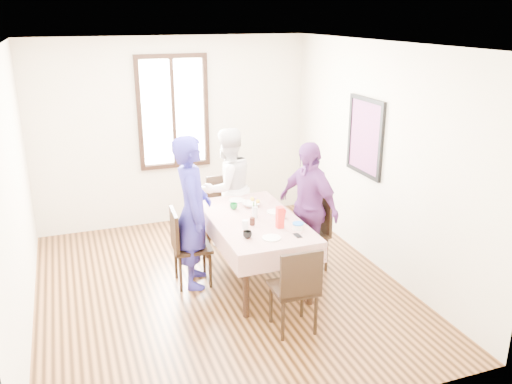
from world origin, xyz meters
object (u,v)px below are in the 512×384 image
dining_table (255,250)px  person_left (192,212)px  chair_near (293,288)px  person_right (307,207)px  chair_left (192,247)px  person_far (226,187)px  chair_right (308,233)px  chair_far (226,211)px

dining_table → person_left: size_ratio=0.93×
dining_table → chair_near: bearing=-90.0°
dining_table → person_left: 0.86m
person_left → person_right: 1.38m
dining_table → chair_near: size_ratio=1.78×
chair_left → person_far: (0.71, 0.94, 0.34)m
person_left → person_far: person_left is taller
dining_table → chair_right: chair_right is taller
chair_near → person_far: (0.00, 2.21, 0.34)m
chair_right → chair_near: (-0.71, -1.17, 0.00)m
chair_near → person_far: size_ratio=0.57×
chair_left → chair_far: same height
dining_table → chair_left: chair_left is taller
person_left → chair_far: bearing=-22.5°
dining_table → person_right: size_ratio=1.02×
dining_table → chair_left: bearing=167.8°
dining_table → person_right: 0.81m
chair_left → chair_far: 1.19m
chair_right → person_right: bearing=85.0°
person_far → person_right: size_ratio=1.00×
dining_table → chair_left: size_ratio=1.78×
chair_right → person_left: size_ratio=0.52×
person_right → chair_right: bearing=70.8°
chair_far → person_right: bearing=119.5°
person_far → person_left: bearing=36.3°
chair_left → person_far: bearing=146.0°
chair_near → person_left: 1.50m
chair_left → chair_right: bearing=88.7°
person_left → person_far: bearing=-23.0°
chair_far → chair_near: same height
person_left → person_right: size_ratio=1.10×
person_left → person_far: 1.17m
chair_near → person_left: size_ratio=0.52×
dining_table → person_right: bearing=4.2°
dining_table → chair_far: (0.00, 1.12, 0.08)m
chair_left → person_left: person_left is taller
chair_near → person_right: person_right is taller
dining_table → chair_far: 1.12m
chair_right → person_far: 1.31m
person_right → chair_near: bearing=-49.7°
person_left → person_far: (0.69, 0.94, -0.08)m
chair_right → person_far: (-0.71, 1.04, 0.34)m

